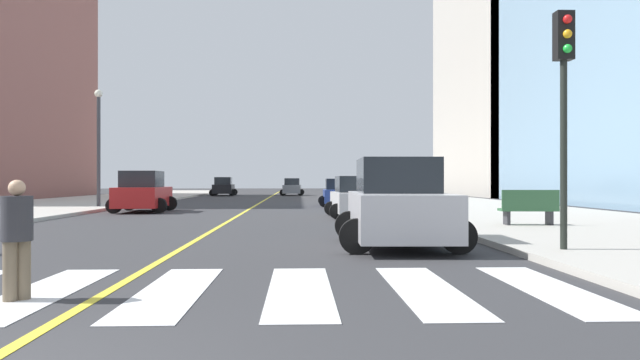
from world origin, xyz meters
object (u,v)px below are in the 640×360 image
object	(u,v)px
car_gray_third	(292,187)
pedestrian_crossing	(17,234)
park_bench	(529,208)
car_white_sixth	(355,198)
car_black_nearest	(224,187)
street_lamp	(99,136)
car_red_second	(143,193)
car_blue_fifth	(338,193)
traffic_light_near_corner	(564,82)
car_silver_fourth	(398,205)

from	to	relation	value
car_gray_third	pedestrian_crossing	size ratio (longest dim) A/B	2.57
pedestrian_crossing	park_bench	bearing A→B (deg)	179.46
car_white_sixth	car_black_nearest	bearing A→B (deg)	-76.15
car_black_nearest	street_lamp	world-z (taller)	street_lamp
car_black_nearest	car_red_second	size ratio (longest dim) A/B	0.93
car_blue_fifth	park_bench	world-z (taller)	car_blue_fifth
car_black_nearest	pedestrian_crossing	distance (m)	52.34
car_blue_fifth	traffic_light_near_corner	xyz separation A→B (m)	(3.09, -23.65, 2.81)
pedestrian_crossing	street_lamp	size ratio (longest dim) A/B	0.25
car_red_second	street_lamp	world-z (taller)	street_lamp
car_white_sixth	park_bench	size ratio (longest dim) A/B	2.18
car_gray_third	park_bench	size ratio (longest dim) A/B	2.22
pedestrian_crossing	car_black_nearest	bearing A→B (deg)	-129.98
car_gray_third	traffic_light_near_corner	distance (m)	49.74
pedestrian_crossing	car_white_sixth	bearing A→B (deg)	-153.91
car_black_nearest	car_blue_fifth	bearing A→B (deg)	-69.55
car_white_sixth	street_lamp	world-z (taller)	street_lamp
car_blue_fifth	park_bench	bearing A→B (deg)	106.81
park_bench	pedestrian_crossing	bearing A→B (deg)	137.17
car_white_sixth	park_bench	xyz separation A→B (m)	(4.91, -6.57, -0.13)
car_silver_fourth	park_bench	xyz separation A→B (m)	(4.95, 4.45, -0.29)
car_blue_fifth	park_bench	distance (m)	17.88
pedestrian_crossing	street_lamp	xyz separation A→B (m)	(-7.34, 24.77, 3.13)
car_white_sixth	traffic_light_near_corner	size ratio (longest dim) A/B	0.81
traffic_light_near_corner	car_gray_third	bearing A→B (deg)	-82.89
car_red_second	street_lamp	xyz separation A→B (m)	(-3.27, 3.21, 3.05)
car_gray_third	park_bench	bearing A→B (deg)	102.39
car_gray_third	street_lamp	bearing A→B (deg)	71.94
car_red_second	car_white_sixth	size ratio (longest dim) A/B	1.16
park_bench	street_lamp	xyz separation A→B (m)	(-18.33, 14.23, 3.31)
park_bench	car_black_nearest	bearing A→B (deg)	23.16
car_silver_fourth	park_bench	world-z (taller)	car_silver_fourth
car_white_sixth	park_bench	bearing A→B (deg)	124.62
car_red_second	car_blue_fifth	xyz separation A→B (m)	(10.12, 6.17, -0.17)
car_blue_fifth	street_lamp	distance (m)	14.08
car_black_nearest	street_lamp	bearing A→B (deg)	-98.83
car_black_nearest	street_lamp	size ratio (longest dim) A/B	0.67
car_red_second	car_blue_fifth	distance (m)	11.85
car_white_sixth	traffic_light_near_corner	xyz separation A→B (m)	(3.06, -13.03, 2.77)
traffic_light_near_corner	pedestrian_crossing	bearing A→B (deg)	24.07
car_silver_fourth	car_blue_fifth	bearing A→B (deg)	-88.18
car_red_second	car_blue_fifth	world-z (taller)	car_red_second
car_gray_third	pedestrian_crossing	bearing A→B (deg)	88.60
car_red_second	street_lamp	distance (m)	5.51
car_white_sixth	street_lamp	distance (m)	15.77
pedestrian_crossing	street_lamp	world-z (taller)	street_lamp
car_gray_third	car_silver_fourth	size ratio (longest dim) A/B	0.85
car_black_nearest	car_red_second	distance (m)	30.62
car_blue_fifth	traffic_light_near_corner	world-z (taller)	traffic_light_near_corner
car_red_second	car_white_sixth	distance (m)	11.08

